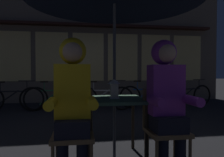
{
  "coord_description": "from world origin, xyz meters",
  "views": [
    {
      "loc": [
        -0.41,
        -2.51,
        1.05
      ],
      "look_at": [
        0.0,
        0.19,
        0.97
      ],
      "focal_mm": 33.93,
      "sensor_mm": 36.0,
      "label": 1
    }
  ],
  "objects_px": {
    "person_right_hooded": "(166,92)",
    "bicycle_nearest": "(12,99)",
    "chair_left": "(73,128)",
    "bicycle_fifth": "(189,95)",
    "person_left_hooded": "(73,93)",
    "chair_right": "(164,125)",
    "lantern": "(114,88)",
    "bicycle_fourth": "(146,96)",
    "cafe_table": "(114,107)",
    "bicycle_second": "(55,97)",
    "bicycle_third": "(104,97)"
  },
  "relations": [
    {
      "from": "person_right_hooded",
      "to": "bicycle_nearest",
      "type": "height_order",
      "value": "person_right_hooded"
    },
    {
      "from": "person_left_hooded",
      "to": "bicycle_third",
      "type": "relative_size",
      "value": 0.85
    },
    {
      "from": "chair_left",
      "to": "bicycle_nearest",
      "type": "xyz_separation_m",
      "value": [
        -1.74,
        3.82,
        -0.14
      ]
    },
    {
      "from": "chair_left",
      "to": "bicycle_fourth",
      "type": "height_order",
      "value": "chair_left"
    },
    {
      "from": "chair_left",
      "to": "bicycle_nearest",
      "type": "relative_size",
      "value": 0.52
    },
    {
      "from": "person_right_hooded",
      "to": "bicycle_third",
      "type": "xyz_separation_m",
      "value": [
        -0.24,
        3.8,
        -0.5
      ]
    },
    {
      "from": "lantern",
      "to": "bicycle_fourth",
      "type": "distance_m",
      "value": 3.97
    },
    {
      "from": "bicycle_fourth",
      "to": "bicycle_second",
      "type": "bearing_deg",
      "value": 179.53
    },
    {
      "from": "chair_left",
      "to": "bicycle_fourth",
      "type": "bearing_deg",
      "value": 62.81
    },
    {
      "from": "lantern",
      "to": "bicycle_third",
      "type": "relative_size",
      "value": 0.14
    },
    {
      "from": "chair_left",
      "to": "chair_right",
      "type": "relative_size",
      "value": 1.0
    },
    {
      "from": "cafe_table",
      "to": "chair_left",
      "type": "distance_m",
      "value": 0.62
    },
    {
      "from": "cafe_table",
      "to": "chair_right",
      "type": "xyz_separation_m",
      "value": [
        0.48,
        -0.37,
        -0.15
      ]
    },
    {
      "from": "chair_right",
      "to": "bicycle_fourth",
      "type": "height_order",
      "value": "chair_right"
    },
    {
      "from": "bicycle_fourth",
      "to": "lantern",
      "type": "bearing_deg",
      "value": -113.39
    },
    {
      "from": "person_left_hooded",
      "to": "bicycle_fifth",
      "type": "distance_m",
      "value": 5.23
    },
    {
      "from": "chair_right",
      "to": "bicycle_second",
      "type": "bearing_deg",
      "value": 111.92
    },
    {
      "from": "lantern",
      "to": "person_right_hooded",
      "type": "bearing_deg",
      "value": -39.8
    },
    {
      "from": "chair_right",
      "to": "bicycle_fourth",
      "type": "xyz_separation_m",
      "value": [
        1.08,
        3.96,
        -0.14
      ]
    },
    {
      "from": "lantern",
      "to": "bicycle_second",
      "type": "bearing_deg",
      "value": 107.07
    },
    {
      "from": "lantern",
      "to": "bicycle_nearest",
      "type": "bearing_deg",
      "value": 122.52
    },
    {
      "from": "chair_left",
      "to": "bicycle_fifth",
      "type": "bearing_deg",
      "value": 49.26
    },
    {
      "from": "lantern",
      "to": "bicycle_fourth",
      "type": "bearing_deg",
      "value": 66.61
    },
    {
      "from": "lantern",
      "to": "bicycle_third",
      "type": "height_order",
      "value": "lantern"
    },
    {
      "from": "chair_right",
      "to": "person_left_hooded",
      "type": "xyz_separation_m",
      "value": [
        -0.96,
        -0.06,
        0.36
      ]
    },
    {
      "from": "chair_left",
      "to": "person_left_hooded",
      "type": "xyz_separation_m",
      "value": [
        -0.0,
        -0.06,
        0.36
      ]
    },
    {
      "from": "chair_right",
      "to": "bicycle_fifth",
      "type": "height_order",
      "value": "chair_right"
    },
    {
      "from": "person_left_hooded",
      "to": "chair_right",
      "type": "bearing_deg",
      "value": 3.39
    },
    {
      "from": "chair_left",
      "to": "chair_right",
      "type": "bearing_deg",
      "value": 0.0
    },
    {
      "from": "bicycle_nearest",
      "to": "bicycle_fifth",
      "type": "relative_size",
      "value": 1.01
    },
    {
      "from": "chair_right",
      "to": "bicycle_fifth",
      "type": "relative_size",
      "value": 0.52
    },
    {
      "from": "chair_left",
      "to": "bicycle_fifth",
      "type": "relative_size",
      "value": 0.52
    },
    {
      "from": "lantern",
      "to": "cafe_table",
      "type": "bearing_deg",
      "value": 70.88
    },
    {
      "from": "lantern",
      "to": "bicycle_third",
      "type": "distance_m",
      "value": 3.44
    },
    {
      "from": "lantern",
      "to": "chair_left",
      "type": "relative_size",
      "value": 0.27
    },
    {
      "from": "cafe_table",
      "to": "lantern",
      "type": "distance_m",
      "value": 0.22
    },
    {
      "from": "bicycle_second",
      "to": "person_left_hooded",
      "type": "bearing_deg",
      "value": -80.95
    },
    {
      "from": "chair_right",
      "to": "cafe_table",
      "type": "bearing_deg",
      "value": 142.45
    },
    {
      "from": "person_left_hooded",
      "to": "bicycle_fifth",
      "type": "bearing_deg",
      "value": 49.67
    },
    {
      "from": "cafe_table",
      "to": "lantern",
      "type": "relative_size",
      "value": 3.2
    },
    {
      "from": "person_left_hooded",
      "to": "bicycle_fourth",
      "type": "height_order",
      "value": "person_left_hooded"
    },
    {
      "from": "chair_left",
      "to": "bicycle_fifth",
      "type": "height_order",
      "value": "chair_left"
    },
    {
      "from": "person_right_hooded",
      "to": "bicycle_nearest",
      "type": "relative_size",
      "value": 0.83
    },
    {
      "from": "person_left_hooded",
      "to": "bicycle_nearest",
      "type": "xyz_separation_m",
      "value": [
        -1.74,
        3.88,
        -0.5
      ]
    },
    {
      "from": "lantern",
      "to": "person_right_hooded",
      "type": "height_order",
      "value": "person_right_hooded"
    },
    {
      "from": "chair_left",
      "to": "bicycle_third",
      "type": "xyz_separation_m",
      "value": [
        0.72,
        3.74,
        -0.14
      ]
    },
    {
      "from": "person_left_hooded",
      "to": "person_right_hooded",
      "type": "xyz_separation_m",
      "value": [
        0.96,
        0.0,
        0.0
      ]
    },
    {
      "from": "chair_right",
      "to": "bicycle_third",
      "type": "distance_m",
      "value": 3.75
    },
    {
      "from": "cafe_table",
      "to": "bicycle_nearest",
      "type": "bearing_deg",
      "value": 122.75
    },
    {
      "from": "lantern",
      "to": "person_left_hooded",
      "type": "xyz_separation_m",
      "value": [
        -0.47,
        -0.41,
        -0.01
      ]
    }
  ]
}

